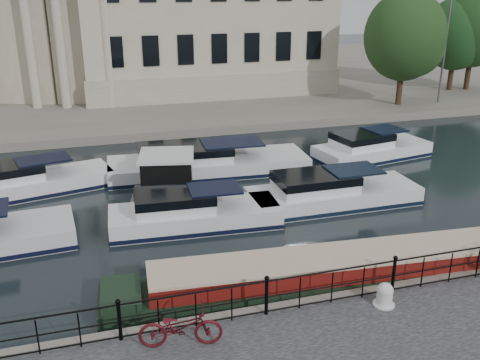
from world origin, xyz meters
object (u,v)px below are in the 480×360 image
narrowboat (333,278)px  mooring_bollard (385,295)px  harbour_hut (168,179)px  bicycle (180,327)px

narrowboat → mooring_bollard: bearing=-69.9°
narrowboat → harbour_hut: size_ratio=3.93×
narrowboat → harbour_hut: 9.91m
mooring_bollard → narrowboat: 2.21m
mooring_bollard → narrowboat: (-0.58, 2.07, -0.52)m
bicycle → harbour_hut: (1.52, 11.33, -0.16)m
harbour_hut → mooring_bollard: bearing=-56.4°
harbour_hut → bicycle: bearing=-85.7°
mooring_bollard → narrowboat: bearing=105.7°
bicycle → mooring_bollard: size_ratio=3.02×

